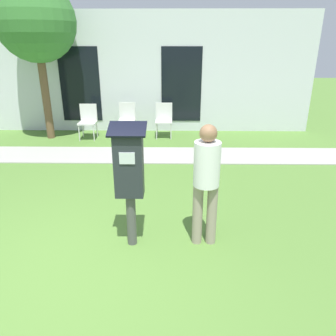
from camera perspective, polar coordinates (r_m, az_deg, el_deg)
ground_plane at (r=4.10m, az=-16.71°, el=-16.84°), size 40.00×40.00×0.00m
sidewalk at (r=7.57m, az=-8.10°, el=2.27°), size 12.00×1.10×0.02m
building_facade at (r=9.45m, az=-6.50°, el=16.08°), size 10.00×0.26×3.20m
parking_meter at (r=3.94m, az=-6.80°, el=-0.52°), size 0.44×0.31×1.59m
person_standing at (r=4.00m, az=6.70°, el=-1.54°), size 0.32×0.32×1.58m
outdoor_chair_left at (r=8.94m, az=-13.76°, el=8.35°), size 0.44×0.44×0.90m
outdoor_chair_middle at (r=8.98m, az=-7.15°, el=8.86°), size 0.44×0.44×0.90m
outdoor_chair_right at (r=8.84m, az=-0.72°, el=8.81°), size 0.44×0.44×0.90m
tree at (r=9.08m, az=-22.04°, el=22.43°), size 1.90×1.90×3.82m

